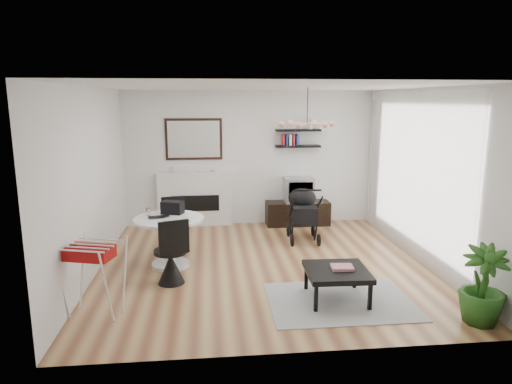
{
  "coord_description": "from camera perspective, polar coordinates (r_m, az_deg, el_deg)",
  "views": [
    {
      "loc": [
        -0.81,
        -6.64,
        2.52
      ],
      "look_at": [
        -0.08,
        0.4,
        1.08
      ],
      "focal_mm": 32.0,
      "sensor_mm": 36.0,
      "label": 1
    }
  ],
  "objects": [
    {
      "name": "laptop",
      "position": [
        6.99,
        -11.98,
        -3.16
      ],
      "size": [
        0.36,
        0.29,
        0.03
      ],
      "primitive_type": "imported",
      "rotation": [
        0.0,
        0.0,
        0.28
      ],
      "color": "black",
      "rests_on": "dining_table"
    },
    {
      "name": "pendant_lamp",
      "position": [
        7.11,
        6.41,
        8.43
      ],
      "size": [
        0.9,
        0.9,
        0.1
      ],
      "primitive_type": null,
      "color": "tan",
      "rests_on": "ceiling"
    },
    {
      "name": "wall_right",
      "position": [
        7.51,
        20.31,
        1.81
      ],
      "size": [
        0.0,
        5.0,
        5.0
      ],
      "primitive_type": "plane",
      "rotation": [
        1.57,
        0.0,
        -1.57
      ],
      "color": "white",
      "rests_on": "floor"
    },
    {
      "name": "rug",
      "position": [
        6.05,
        10.46,
        -13.27
      ],
      "size": [
        1.82,
        1.31,
        0.01
      ],
      "primitive_type": "cube",
      "color": "#969696",
      "rests_on": "floor"
    },
    {
      "name": "potted_plant",
      "position": [
        5.86,
        26.5,
        -10.37
      ],
      "size": [
        0.64,
        0.64,
        0.92
      ],
      "primitive_type": "imported",
      "rotation": [
        0.0,
        0.0,
        -0.3
      ],
      "color": "#245718",
      "rests_on": "floor"
    },
    {
      "name": "newspaper",
      "position": [
        6.85,
        -9.7,
        -3.45
      ],
      "size": [
        0.39,
        0.34,
        0.01
      ],
      "primitive_type": "cube",
      "rotation": [
        0.0,
        0.0,
        0.16
      ],
      "color": "silver",
      "rests_on": "dining_table"
    },
    {
      "name": "tv_console",
      "position": [
        9.36,
        5.22,
        -2.65
      ],
      "size": [
        1.28,
        0.45,
        0.48
      ],
      "primitive_type": "cube",
      "color": "black",
      "rests_on": "floor"
    },
    {
      "name": "black_bag",
      "position": [
        7.23,
        -10.4,
        -1.91
      ],
      "size": [
        0.37,
        0.3,
        0.2
      ],
      "primitive_type": "cube",
      "rotation": [
        0.0,
        0.0,
        -0.36
      ],
      "color": "black",
      "rests_on": "dining_table"
    },
    {
      "name": "shelf_upper",
      "position": [
        9.2,
        5.28,
        7.7
      ],
      "size": [
        0.9,
        0.25,
        0.04
      ],
      "primitive_type": "cube",
      "color": "black",
      "rests_on": "wall_back"
    },
    {
      "name": "shelf_lower",
      "position": [
        9.23,
        5.25,
        5.72
      ],
      "size": [
        0.9,
        0.25,
        0.04
      ],
      "primitive_type": "cube",
      "color": "black",
      "rests_on": "wall_back"
    },
    {
      "name": "coffee_table",
      "position": [
        5.96,
        10.08,
        -9.89
      ],
      "size": [
        0.8,
        0.8,
        0.4
      ],
      "rotation": [
        0.0,
        0.0,
        -0.04
      ],
      "color": "black",
      "rests_on": "rug"
    },
    {
      "name": "floor",
      "position": [
        7.15,
        0.97,
        -9.16
      ],
      "size": [
        5.0,
        5.0,
        0.0
      ],
      "primitive_type": "plane",
      "color": "brown",
      "rests_on": "ground"
    },
    {
      "name": "dining_table",
      "position": [
        7.08,
        -10.77,
        -5.24
      ],
      "size": [
        1.05,
        1.05,
        0.77
      ],
      "color": "white",
      "rests_on": "floor"
    },
    {
      "name": "wall_left",
      "position": [
        6.95,
        -19.91,
        1.1
      ],
      "size": [
        0.0,
        5.0,
        5.0
      ],
      "primitive_type": "plane",
      "rotation": [
        1.57,
        0.0,
        1.57
      ],
      "color": "white",
      "rests_on": "floor"
    },
    {
      "name": "chair_far",
      "position": [
        7.77,
        -9.92,
        -5.36
      ],
      "size": [
        0.47,
        0.48,
        0.92
      ],
      "rotation": [
        0.0,
        0.0,
        0.27
      ],
      "color": "black",
      "rests_on": "floor"
    },
    {
      "name": "drying_rack",
      "position": [
        5.74,
        -19.61,
        -10.11
      ],
      "size": [
        0.73,
        0.7,
        0.9
      ],
      "rotation": [
        0.0,
        0.0,
        -0.28
      ],
      "color": "white",
      "rests_on": "floor"
    },
    {
      "name": "drinking_glass",
      "position": [
        7.21,
        -13.33,
        -2.43
      ],
      "size": [
        0.07,
        0.07,
        0.11
      ],
      "primitive_type": "cylinder",
      "color": "white",
      "rests_on": "dining_table"
    },
    {
      "name": "wall_back",
      "position": [
        9.25,
        -0.87,
        4.22
      ],
      "size": [
        5.0,
        0.0,
        5.0
      ],
      "primitive_type": "plane",
      "rotation": [
        1.57,
        0.0,
        0.0
      ],
      "color": "white",
      "rests_on": "floor"
    },
    {
      "name": "stroller",
      "position": [
        8.33,
        5.89,
        -2.98
      ],
      "size": [
        0.57,
        0.88,
        1.05
      ],
      "rotation": [
        0.0,
        0.0,
        -0.06
      ],
      "color": "black",
      "rests_on": "floor"
    },
    {
      "name": "chair_near",
      "position": [
        6.49,
        -10.55,
        -8.72
      ],
      "size": [
        0.5,
        0.51,
        0.95
      ],
      "rotation": [
        0.0,
        0.0,
        3.5
      ],
      "color": "black",
      "rests_on": "floor"
    },
    {
      "name": "sheer_curtain",
      "position": [
        7.65,
        18.98,
        2.06
      ],
      "size": [
        0.04,
        3.6,
        2.6
      ],
      "primitive_type": "cube",
      "color": "white",
      "rests_on": "wall_right"
    },
    {
      "name": "crt_tv",
      "position": [
        9.26,
        5.34,
        0.28
      ],
      "size": [
        0.57,
        0.5,
        0.5
      ],
      "color": "#A8A9AA",
      "rests_on": "tv_console"
    },
    {
      "name": "fireplace",
      "position": [
        9.25,
        -7.61,
        -0.05
      ],
      "size": [
        1.5,
        0.17,
        2.16
      ],
      "color": "white",
      "rests_on": "floor"
    },
    {
      "name": "ceiling",
      "position": [
        6.69,
        1.05,
        13.02
      ],
      "size": [
        5.0,
        5.0,
        0.0
      ],
      "primitive_type": "plane",
      "color": "white",
      "rests_on": "wall_back"
    },
    {
      "name": "magazines",
      "position": [
        5.96,
        10.72,
        -9.24
      ],
      "size": [
        0.29,
        0.24,
        0.04
      ],
      "primitive_type": "cube",
      "rotation": [
        0.0,
        0.0,
        -0.1
      ],
      "color": "#B92E37",
      "rests_on": "coffee_table"
    }
  ]
}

